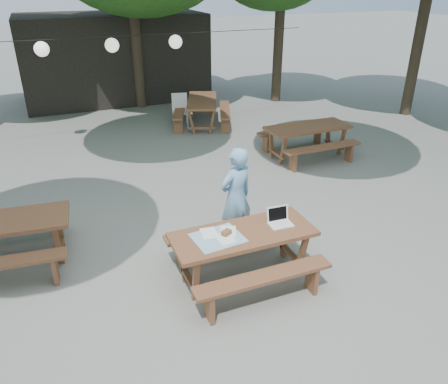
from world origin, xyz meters
TOP-DOWN VIEW (x-y plane):
  - ground at (0.00, 0.00)m, footprint 80.00×80.00m
  - pavilion at (0.50, 10.50)m, footprint 6.00×3.00m
  - main_picnic_table at (0.32, -0.61)m, footprint 2.00×1.58m
  - picnic_table_nw at (-2.86, 1.02)m, footprint 2.07×1.76m
  - picnic_table_ne at (3.69, 3.10)m, footprint 2.01×1.59m
  - picnic_table_far_e at (2.20, 6.34)m, footprint 2.16×2.34m
  - woman at (0.58, 0.24)m, footprint 0.69×0.55m
  - plastic_chair at (1.60, 6.55)m, footprint 0.53×0.53m
  - laptop at (0.89, -0.57)m, footprint 0.34×0.27m
  - tabletop_clutter at (-0.03, -0.60)m, footprint 0.70×0.61m
  - paper_lanterns at (-0.19, 6.00)m, footprint 9.00×0.34m

SIDE VIEW (x-z plane):
  - ground at x=0.00m, z-range 0.00..0.00m
  - plastic_chair at x=1.60m, z-range -0.19..0.71m
  - main_picnic_table at x=0.32m, z-range 0.01..0.76m
  - picnic_table_nw at x=-2.86m, z-range 0.01..0.76m
  - picnic_table_ne at x=3.69m, z-range 0.01..0.76m
  - picnic_table_far_e at x=2.20m, z-range 0.01..0.76m
  - tabletop_clutter at x=-0.03m, z-range 0.72..0.80m
  - laptop at x=0.89m, z-range 0.69..0.93m
  - woman at x=0.58m, z-range 0.00..1.66m
  - pavilion at x=0.50m, z-range 0.00..2.80m
  - paper_lanterns at x=-0.19m, z-range 2.21..2.59m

